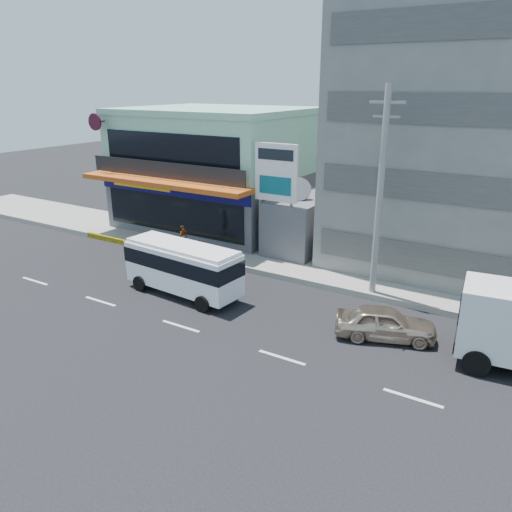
% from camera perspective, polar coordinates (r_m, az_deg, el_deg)
% --- Properties ---
extents(ground, '(120.00, 120.00, 0.00)m').
position_cam_1_polar(ground, '(22.09, -8.60, -7.95)').
color(ground, black).
rests_on(ground, ground).
extents(sidewalk, '(70.00, 5.00, 0.30)m').
position_cam_1_polar(sidewalk, '(27.44, 12.55, -2.33)').
color(sidewalk, gray).
rests_on(sidewalk, ground).
extents(shop_building, '(12.40, 11.70, 8.00)m').
position_cam_1_polar(shop_building, '(36.11, -4.51, 9.55)').
color(shop_building, '#4D4E53').
rests_on(shop_building, ground).
extents(concrete_building, '(16.00, 12.00, 14.00)m').
position_cam_1_polar(concrete_building, '(30.15, 26.32, 11.55)').
color(concrete_building, gray).
rests_on(concrete_building, ground).
extents(gap_structure, '(3.00, 6.00, 3.50)m').
position_cam_1_polar(gap_structure, '(30.93, 5.58, 3.62)').
color(gap_structure, '#4D4E53').
rests_on(gap_structure, ground).
extents(satellite_dish, '(1.50, 1.50, 0.15)m').
position_cam_1_polar(satellite_dish, '(29.62, 4.83, 6.59)').
color(satellite_dish, slate).
rests_on(satellite_dish, gap_structure).
extents(billboard, '(2.60, 0.18, 6.90)m').
position_cam_1_polar(billboard, '(28.02, 2.30, 8.74)').
color(billboard, gray).
rests_on(billboard, ground).
extents(utility_pole_near, '(1.60, 0.30, 10.00)m').
position_cam_1_polar(utility_pole_near, '(23.81, 13.98, 6.88)').
color(utility_pole_near, '#999993').
rests_on(utility_pole_near, ground).
extents(minibus, '(6.35, 2.56, 2.60)m').
position_cam_1_polar(minibus, '(24.68, -8.38, -1.03)').
color(minibus, white).
rests_on(minibus, ground).
extents(sedan, '(4.37, 2.92, 1.38)m').
position_cam_1_polar(sedan, '(21.27, 14.58, -7.41)').
color(sedan, beige).
rests_on(sedan, ground).
extents(motorcycle_rider, '(1.73, 0.83, 2.13)m').
position_cam_1_polar(motorcycle_rider, '(29.83, -8.23, 0.82)').
color(motorcycle_rider, '#56100C').
rests_on(motorcycle_rider, ground).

